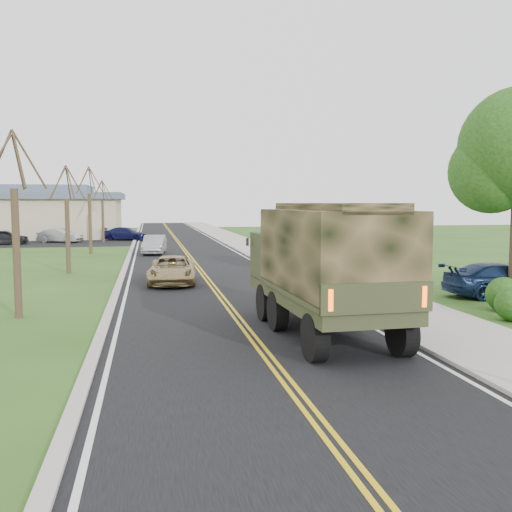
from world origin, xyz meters
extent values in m
plane|color=#2B4A18|center=(0.00, 0.00, 0.00)|extent=(160.00, 160.00, 0.00)
cube|color=black|center=(0.00, 40.00, 0.01)|extent=(8.00, 120.00, 0.01)
cube|color=#9E998E|center=(4.15, 40.00, 0.06)|extent=(0.30, 120.00, 0.12)
cube|color=#9E998E|center=(5.90, 40.00, 0.05)|extent=(3.20, 120.00, 0.10)
cube|color=#9E998E|center=(-4.15, 40.00, 0.05)|extent=(0.30, 120.00, 0.10)
sphere|color=#133E11|center=(10.20, 10.50, 4.95)|extent=(3.24, 3.24, 3.24)
cylinder|color=#38281C|center=(-7.00, 10.00, 2.10)|extent=(0.24, 0.24, 4.20)
cylinder|color=#38281C|center=(-6.52, 10.13, 5.13)|extent=(1.01, 0.33, 1.90)
cylinder|color=#38281C|center=(-6.97, 10.62, 5.05)|extent=(0.13, 1.29, 1.74)
cylinder|color=#38281C|center=(-6.73, 9.59, 5.13)|extent=(0.58, 0.90, 1.90)
cylinder|color=#38281C|center=(-7.00, 22.00, 1.98)|extent=(0.24, 0.24, 3.96)
cylinder|color=#38281C|center=(-6.55, 22.12, 4.83)|extent=(0.96, 0.32, 1.79)
cylinder|color=#38281C|center=(-6.97, 22.58, 4.76)|extent=(0.12, 1.22, 1.65)
cylinder|color=#38281C|center=(-7.43, 22.17, 4.83)|extent=(0.93, 0.41, 1.79)
cylinder|color=#38281C|center=(-7.37, 21.55, 4.76)|extent=(0.75, 0.99, 1.67)
cylinder|color=#38281C|center=(-6.75, 21.61, 4.83)|extent=(0.55, 0.85, 1.80)
cylinder|color=#38281C|center=(-7.00, 34.00, 2.22)|extent=(0.24, 0.24, 4.44)
cylinder|color=#38281C|center=(-6.50, 34.13, 5.42)|extent=(1.07, 0.35, 2.00)
cylinder|color=#38281C|center=(-6.97, 34.65, 5.34)|extent=(0.13, 1.36, 1.84)
cylinder|color=#38281C|center=(-7.49, 34.19, 5.42)|extent=(1.03, 0.46, 2.00)
cylinder|color=#38281C|center=(-7.41, 33.49, 5.34)|extent=(0.83, 1.10, 1.87)
cylinder|color=#38281C|center=(-6.72, 33.56, 5.42)|extent=(0.61, 0.95, 2.01)
cylinder|color=#38281C|center=(-7.00, 46.00, 2.04)|extent=(0.24, 0.24, 4.08)
cylinder|color=#38281C|center=(-6.54, 46.12, 4.98)|extent=(0.99, 0.33, 1.84)
cylinder|color=#38281C|center=(-6.97, 46.60, 4.91)|extent=(0.13, 1.25, 1.69)
cylinder|color=#38281C|center=(-7.45, 46.17, 4.98)|extent=(0.95, 0.42, 1.85)
cylinder|color=#38281C|center=(-7.38, 45.53, 4.91)|extent=(0.77, 1.02, 1.72)
cylinder|color=#38281C|center=(-6.74, 45.60, 4.98)|extent=(0.57, 0.88, 1.85)
cube|color=tan|center=(-16.00, 56.00, 2.10)|extent=(20.00, 12.00, 4.20)
cube|color=#475466|center=(-16.00, 56.00, 4.50)|extent=(21.00, 13.00, 0.70)
cube|color=#475466|center=(-16.00, 56.00, 5.20)|extent=(14.00, 8.00, 0.90)
cube|color=black|center=(-10.00, 46.00, 0.01)|extent=(18.00, 10.00, 0.02)
cylinder|color=black|center=(1.01, 3.17, 0.58)|extent=(0.41, 1.18, 1.17)
cylinder|color=black|center=(3.24, 3.25, 0.58)|extent=(0.41, 1.18, 1.17)
cylinder|color=black|center=(0.89, 6.56, 0.58)|extent=(0.41, 1.18, 1.17)
cylinder|color=black|center=(3.11, 6.64, 0.58)|extent=(0.41, 1.18, 1.17)
cylinder|color=black|center=(0.83, 8.04, 0.58)|extent=(0.41, 1.18, 1.17)
cylinder|color=black|center=(3.06, 8.13, 0.58)|extent=(0.41, 1.18, 1.17)
cube|color=#31361D|center=(2.02, 5.97, 1.11)|extent=(2.82, 7.51, 0.37)
cube|color=#31361D|center=(1.92, 8.67, 2.01)|extent=(2.62, 2.11, 1.48)
cube|color=black|center=(1.89, 9.62, 2.23)|extent=(2.33, 0.17, 0.74)
cube|color=#31361D|center=(2.06, 5.07, 1.38)|extent=(2.86, 5.71, 0.16)
cube|color=black|center=(2.06, 5.07, 2.49)|extent=(2.86, 5.71, 2.12)
cube|color=black|center=(2.06, 5.07, 3.60)|extent=(1.90, 5.68, 0.27)
cube|color=#31361D|center=(2.16, 2.26, 1.64)|extent=(2.65, 0.23, 0.69)
cube|color=#FF590C|center=(1.05, 2.15, 1.64)|extent=(0.11, 0.05, 0.48)
cube|color=#FF590C|center=(3.28, 2.24, 1.64)|extent=(0.11, 0.05, 0.48)
imported|color=tan|center=(-1.74, 17.06, 0.64)|extent=(2.45, 4.73, 1.28)
imported|color=#A7A7AC|center=(-2.38, 32.90, 0.69)|extent=(1.92, 4.33, 1.38)
imported|color=#101F3C|center=(11.02, 10.83, 0.68)|extent=(4.67, 1.91, 1.35)
imported|color=black|center=(-15.53, 45.03, 0.69)|extent=(4.21, 2.17, 1.37)
imported|color=#A5A4A9|center=(-11.04, 46.85, 0.68)|extent=(4.40, 2.90, 1.37)
imported|color=#10133C|center=(-5.00, 49.22, 0.66)|extent=(4.87, 3.19, 1.31)
camera|label=1|loc=(-2.79, -9.48, 3.73)|focal=40.00mm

